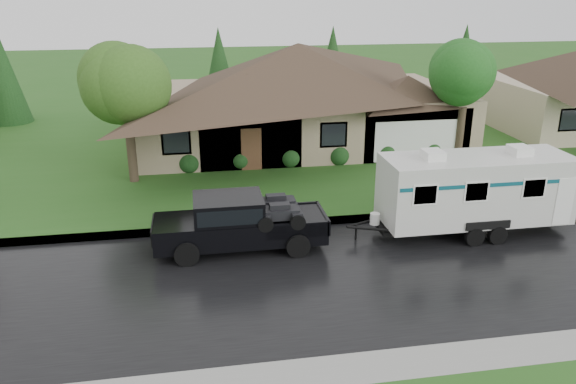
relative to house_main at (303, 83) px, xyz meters
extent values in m
plane|color=#27581B|center=(-2.29, -13.84, -3.59)|extent=(140.00, 140.00, 0.00)
cube|color=black|center=(-2.29, -15.84, -3.59)|extent=(140.00, 8.00, 0.01)
cube|color=gray|center=(-2.29, -11.59, -3.52)|extent=(140.00, 0.50, 0.15)
cube|color=#27581B|center=(-2.29, 1.16, -3.52)|extent=(140.00, 26.00, 0.15)
cube|color=gray|center=(-0.29, 0.16, -1.94)|extent=(18.00, 10.00, 3.00)
pyramid|color=#3A291F|center=(-0.29, 0.16, 2.16)|extent=(19.44, 10.80, 2.60)
cube|color=gray|center=(5.11, -2.84, -2.09)|extent=(5.76, 4.00, 2.70)
cylinder|color=#382B1E|center=(-9.15, -5.61, -2.05)|extent=(0.42, 0.42, 2.78)
sphere|color=#3D6C23|center=(-9.15, -5.61, 1.00)|extent=(3.84, 3.84, 3.84)
cylinder|color=#382B1E|center=(7.35, -4.83, -2.06)|extent=(0.42, 0.42, 2.76)
sphere|color=#256821|center=(7.35, -4.83, 0.96)|extent=(3.81, 3.81, 3.81)
sphere|color=#143814|center=(-6.59, -4.54, -2.94)|extent=(1.00, 1.00, 1.00)
sphere|color=#143814|center=(-4.07, -4.54, -2.94)|extent=(1.00, 1.00, 1.00)
sphere|color=#143814|center=(-1.55, -4.54, -2.94)|extent=(1.00, 1.00, 1.00)
sphere|color=#143814|center=(0.97, -4.54, -2.94)|extent=(1.00, 1.00, 1.00)
sphere|color=#143814|center=(3.49, -4.54, -2.94)|extent=(1.00, 1.00, 1.00)
sphere|color=#143814|center=(6.01, -4.54, -2.94)|extent=(1.00, 1.00, 1.00)
cube|color=black|center=(-4.85, -13.32, -2.82)|extent=(5.92, 1.97, 0.85)
cube|color=black|center=(-7.02, -13.32, -2.56)|extent=(1.58, 1.92, 0.35)
cube|color=black|center=(-5.24, -13.32, -2.06)|extent=(2.37, 1.85, 0.89)
cube|color=black|center=(-5.24, -13.32, -2.01)|extent=(2.17, 1.89, 0.54)
cube|color=black|center=(-2.97, -13.32, -2.63)|extent=(2.17, 1.87, 0.06)
cylinder|color=black|center=(-6.72, -14.28, -3.18)|extent=(0.83, 0.32, 0.83)
cylinder|color=black|center=(-6.72, -12.35, -3.18)|extent=(0.83, 0.32, 0.83)
cylinder|color=black|center=(-2.97, -14.28, -3.18)|extent=(0.83, 0.32, 0.83)
cylinder|color=black|center=(-2.97, -12.35, -3.18)|extent=(0.83, 0.32, 0.83)
cube|color=silver|center=(3.85, -13.32, -1.84)|extent=(6.90, 2.37, 2.42)
cube|color=black|center=(3.85, -13.32, -3.20)|extent=(7.30, 1.18, 0.14)
cube|color=#0C4957|center=(3.85, -13.32, -1.31)|extent=(6.76, 2.39, 0.14)
cube|color=white|center=(2.08, -13.32, -0.48)|extent=(0.69, 0.79, 0.32)
cube|color=white|center=(5.43, -13.32, -0.48)|extent=(0.69, 0.79, 0.32)
cylinder|color=black|center=(3.41, -14.48, -3.25)|extent=(0.69, 0.24, 0.69)
cylinder|color=black|center=(3.41, -12.15, -3.25)|extent=(0.69, 0.24, 0.69)
cylinder|color=black|center=(4.30, -14.48, -3.25)|extent=(0.69, 0.24, 0.69)
cylinder|color=black|center=(4.30, -12.15, -3.25)|extent=(0.69, 0.24, 0.69)
camera|label=1|loc=(-6.21, -31.32, 5.18)|focal=35.00mm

